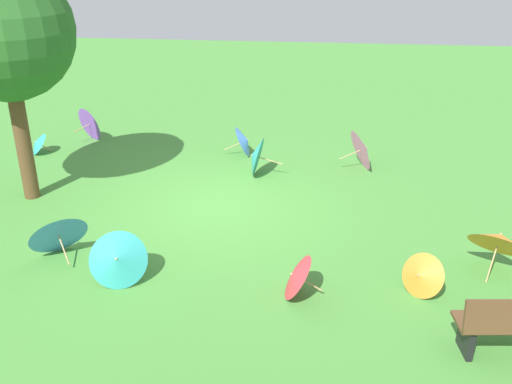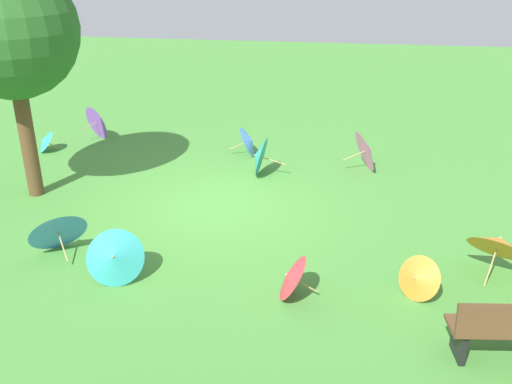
# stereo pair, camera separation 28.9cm
# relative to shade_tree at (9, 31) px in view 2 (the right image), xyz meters

# --- Properties ---
(ground) EXTENTS (40.00, 40.00, 0.00)m
(ground) POSITION_rel_shade_tree_xyz_m (-3.76, 0.01, -3.27)
(ground) COLOR #478C38
(shade_tree) EXTENTS (2.55, 2.55, 4.57)m
(shade_tree) POSITION_rel_shade_tree_xyz_m (0.00, 0.00, 0.00)
(shade_tree) COLOR brown
(shade_tree) RESTS_ON ground
(parasol_teal_0) EXTENTS (0.83, 0.89, 0.88)m
(parasol_teal_0) POSITION_rel_shade_tree_xyz_m (-4.37, -1.73, -2.83)
(parasol_teal_0) COLOR tan
(parasol_teal_0) RESTS_ON ground
(parasol_blue_0) EXTENTS (1.16, 1.12, 0.88)m
(parasol_blue_0) POSITION_rel_shade_tree_xyz_m (-1.60, 2.19, -2.83)
(parasol_blue_0) COLOR tan
(parasol_blue_0) RESTS_ON ground
(parasol_pink_0) EXTENTS (0.91, 1.06, 0.95)m
(parasol_pink_0) POSITION_rel_shade_tree_xyz_m (-6.76, -2.40, -2.79)
(parasol_pink_0) COLOR tan
(parasol_pink_0) RESTS_ON ground
(parasol_red_0) EXTENTS (0.67, 0.76, 0.68)m
(parasol_red_0) POSITION_rel_shade_tree_xyz_m (-5.51, 2.87, -2.93)
(parasol_red_0) COLOR tan
(parasol_red_0) RESTS_ON ground
(parasol_orange_1) EXTENTS (0.77, 0.75, 0.66)m
(parasol_orange_1) POSITION_rel_shade_tree_xyz_m (-7.34, 2.63, -2.94)
(parasol_orange_1) COLOR tan
(parasol_orange_1) RESTS_ON ground
(parasol_teal_1) EXTENTS (1.00, 0.93, 0.84)m
(parasol_teal_1) POSITION_rel_shade_tree_xyz_m (-2.86, 2.87, -2.85)
(parasol_teal_1) COLOR tan
(parasol_teal_1) RESTS_ON ground
(parasol_purple_3) EXTENTS (0.94, 0.85, 0.90)m
(parasol_purple_3) POSITION_rel_shade_tree_xyz_m (0.15, -3.65, -2.81)
(parasol_purple_3) COLOR tan
(parasol_purple_3) RESTS_ON ground
(parasol_blue_3) EXTENTS (0.77, 0.80, 0.75)m
(parasol_blue_3) POSITION_rel_shade_tree_xyz_m (-3.98, -2.94, -2.89)
(parasol_blue_3) COLOR tan
(parasol_blue_3) RESTS_ON ground
(parasol_teal_4) EXTENTS (0.70, 0.74, 0.54)m
(parasol_teal_4) POSITION_rel_shade_tree_xyz_m (1.09, -2.46, -3.00)
(parasol_teal_4) COLOR tan
(parasol_teal_4) RESTS_ON ground
(parasol_orange_2) EXTENTS (1.18, 1.14, 0.91)m
(parasol_orange_2) POSITION_rel_shade_tree_xyz_m (-8.62, 1.78, -2.73)
(parasol_orange_2) COLOR tan
(parasol_orange_2) RESTS_ON ground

